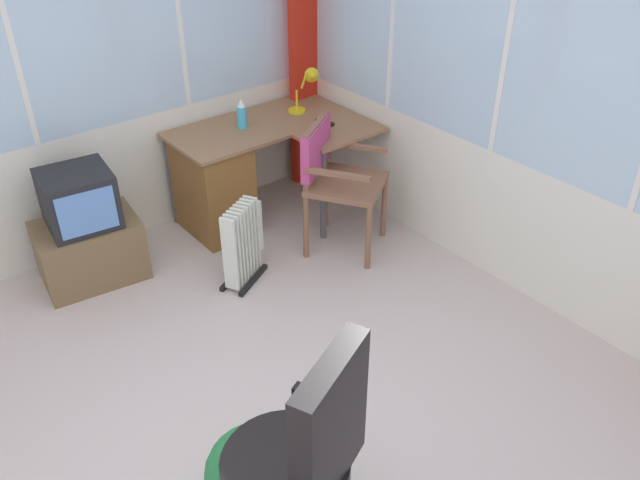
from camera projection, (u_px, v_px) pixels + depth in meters
name	position (u px, v px, depth m)	size (l,w,h in m)	color
ground	(249.00, 477.00, 3.09)	(5.30, 5.61, 0.06)	beige
north_window_panel	(16.00, 65.00, 3.86)	(4.30, 0.07, 2.72)	silver
east_window_panel	(577.00, 93.00, 3.47)	(0.07, 4.61, 2.72)	silver
curtain_corner	(305.00, 20.00, 4.87)	(0.28, 0.07, 2.62)	red
desk	(222.00, 179.00, 4.71)	(1.34, 0.95, 0.72)	#8E6645
desk_lamp	(309.00, 84.00, 4.81)	(0.24, 0.21, 0.33)	yellow
tv_remote	(325.00, 122.00, 4.72)	(0.04, 0.15, 0.02)	black
spray_bottle	(242.00, 114.00, 4.61)	(0.06, 0.06, 0.22)	#3FBAE3
wooden_armchair	(331.00, 169.00, 4.40)	(0.66, 0.67, 0.91)	brown
office_chair	(305.00, 453.00, 2.39)	(0.63, 0.57, 1.14)	#B7B7BF
tv_on_stand	(87.00, 233.00, 4.20)	(0.69, 0.51, 0.78)	brown
space_heater	(244.00, 242.00, 4.22)	(0.40, 0.32, 0.56)	silver
potted_plant	(258.00, 474.00, 2.75)	(0.42, 0.42, 0.48)	#A4543C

